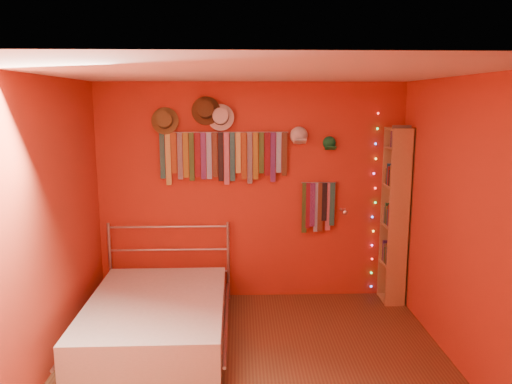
{
  "coord_description": "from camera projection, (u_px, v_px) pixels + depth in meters",
  "views": [
    {
      "loc": [
        -0.13,
        -3.9,
        2.29
      ],
      "look_at": [
        0.03,
        0.9,
        1.41
      ],
      "focal_mm": 35.0,
      "sensor_mm": 36.0,
      "label": 1
    }
  ],
  "objects": [
    {
      "name": "fairy_lights",
      "position": [
        374.0,
        203.0,
        5.77
      ],
      "size": [
        0.06,
        0.02,
        2.07
      ],
      "color": "#FF3333",
      "rests_on": "back_wall"
    },
    {
      "name": "cap_green",
      "position": [
        329.0,
        143.0,
        5.61
      ],
      "size": [
        0.16,
        0.2,
        0.16
      ],
      "color": "#19743A",
      "rests_on": "back_wall"
    },
    {
      "name": "small_tie_rack",
      "position": [
        318.0,
        205.0,
        5.73
      ],
      "size": [
        0.4,
        0.03,
        0.59
      ],
      "color": "#A6A6AB",
      "rests_on": "back_wall"
    },
    {
      "name": "ground",
      "position": [
        256.0,
        374.0,
        4.25
      ],
      "size": [
        3.5,
        3.5,
        0.0
      ],
      "primitive_type": "plane",
      "color": "brown",
      "rests_on": "ground"
    },
    {
      "name": "bookshelf",
      "position": [
        398.0,
        215.0,
        5.62
      ],
      "size": [
        0.25,
        0.34,
        2.0
      ],
      "color": "#A7774B",
      "rests_on": "ground"
    },
    {
      "name": "back_wall",
      "position": [
        251.0,
        192.0,
        5.74
      ],
      "size": [
        3.5,
        0.02,
        2.5
      ],
      "primitive_type": "cube",
      "color": "#AB1E1B",
      "rests_on": "ground"
    },
    {
      "name": "left_wall",
      "position": [
        37.0,
        234.0,
        3.96
      ],
      "size": [
        0.02,
        3.5,
        2.5
      ],
      "primitive_type": "cube",
      "color": "#AB1E1B",
      "rests_on": "ground"
    },
    {
      "name": "bed",
      "position": [
        157.0,
        317.0,
        4.85
      ],
      "size": [
        1.41,
        1.92,
        0.92
      ],
      "rotation": [
        0.0,
        0.0,
        0.01
      ],
      "color": "#A6A6AB",
      "rests_on": "ground"
    },
    {
      "name": "fedora_white",
      "position": [
        221.0,
        117.0,
        5.48
      ],
      "size": [
        0.3,
        0.16,
        0.29
      ],
      "rotation": [
        1.36,
        0.0,
        0.0
      ],
      "color": "silver",
      "rests_on": "back_wall"
    },
    {
      "name": "fedora_olive",
      "position": [
        164.0,
        120.0,
        5.46
      ],
      "size": [
        0.3,
        0.16,
        0.3
      ],
      "rotation": [
        1.36,
        0.0,
        0.0
      ],
      "color": "brown",
      "rests_on": "back_wall"
    },
    {
      "name": "reading_lamp",
      "position": [
        344.0,
        212.0,
        5.6
      ],
      "size": [
        0.06,
        0.27,
        0.08
      ],
      "color": "#A6A6AB",
      "rests_on": "back_wall"
    },
    {
      "name": "tie_rack",
      "position": [
        223.0,
        155.0,
        5.59
      ],
      "size": [
        1.45,
        0.03,
        0.6
      ],
      "color": "#A6A6AB",
      "rests_on": "back_wall"
    },
    {
      "name": "fedora_brown",
      "position": [
        206.0,
        110.0,
        5.46
      ],
      "size": [
        0.32,
        0.17,
        0.31
      ],
      "rotation": [
        1.36,
        0.0,
        0.0
      ],
      "color": "#483219",
      "rests_on": "back_wall"
    },
    {
      "name": "right_wall",
      "position": [
        470.0,
        230.0,
        4.08
      ],
      "size": [
        0.02,
        3.5,
        2.5
      ],
      "primitive_type": "cube",
      "color": "#AB1E1B",
      "rests_on": "ground"
    },
    {
      "name": "cap_white",
      "position": [
        299.0,
        136.0,
        5.59
      ],
      "size": [
        0.19,
        0.24,
        0.19
      ],
      "color": "silver",
      "rests_on": "back_wall"
    },
    {
      "name": "ceiling",
      "position": [
        256.0,
        73.0,
        3.8
      ],
      "size": [
        3.5,
        3.5,
        0.02
      ],
      "primitive_type": "cube",
      "color": "white",
      "rests_on": "back_wall"
    }
  ]
}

